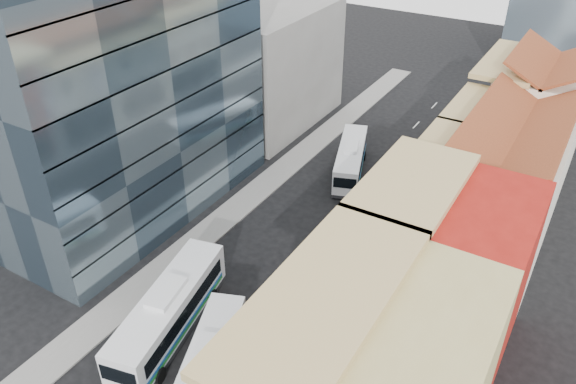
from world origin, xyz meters
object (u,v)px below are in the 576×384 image
Objects in this scene: bus_right at (208,368)px; bus_left_far at (351,159)px; bus_left_near at (169,311)px; office_tower at (116,56)px.

bus_left_far is at bearing 76.50° from bus_right.
bus_left_near is 27.24m from bus_left_far.
bus_left_near is 1.16× the size of bus_right.
bus_left_far reaches higher than bus_right.
bus_left_far is (1.29, 27.20, -0.27)m from bus_left_near.
office_tower reaches higher than bus_left_near.
bus_right is (5.30, -2.41, -0.29)m from bus_left_near.
bus_left_near is at bearing -112.15° from bus_left_far.
bus_right is at bearing -36.36° from bus_left_near.
bus_left_near is 1.15× the size of bus_left_far.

